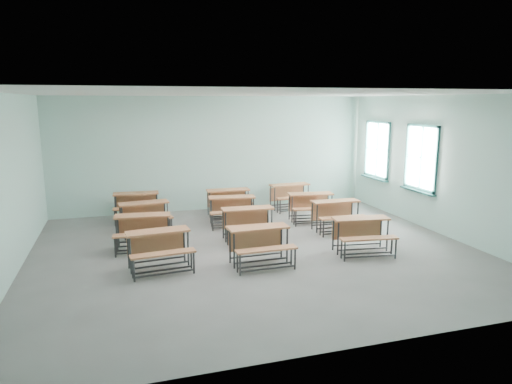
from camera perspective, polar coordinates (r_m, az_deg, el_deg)
room at (r=9.23m, az=0.45°, el=2.20°), size 9.04×8.04×3.24m
desk_unit_r0c0 at (r=8.59m, az=-12.01°, el=-6.40°), size 1.22×0.88×0.72m
desk_unit_r0c1 at (r=8.64m, az=0.54°, el=-6.04°), size 1.16×0.79×0.72m
desk_unit_r0c2 at (r=9.55m, az=13.15°, el=-4.65°), size 1.24×0.91×0.72m
desk_unit_r1c0 at (r=9.83m, az=-13.97°, el=-4.24°), size 1.22×0.88×0.72m
desk_unit_r1c1 at (r=10.16m, az=-0.95°, el=-3.40°), size 1.18×0.82×0.72m
desk_unit_r1c2 at (r=11.05m, az=10.08°, el=-2.36°), size 1.17×0.81×0.72m
desk_unit_r2c0 at (r=11.03m, az=-13.73°, el=-2.54°), size 1.23×0.90×0.72m
desk_unit_r2c1 at (r=11.37m, az=-2.98°, el=-1.82°), size 1.24×0.91×0.72m
desk_unit_r2c2 at (r=11.84m, az=6.97°, el=-1.36°), size 1.24×0.91×0.72m
desk_unit_r3c0 at (r=12.22m, az=-14.73°, el=-1.25°), size 1.18×0.83×0.72m
desk_unit_r3c1 at (r=12.29m, az=-3.42°, el=-0.82°), size 1.17×0.81×0.72m
desk_unit_r3c2 at (r=13.10m, az=4.39°, el=-0.09°), size 1.19×0.84×0.72m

